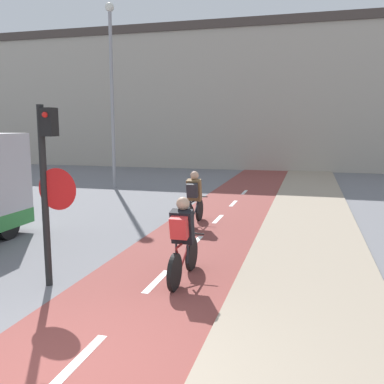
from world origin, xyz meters
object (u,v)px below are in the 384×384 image
Objects in this scene: street_lamp_far at (112,78)px; cyclist_far at (194,199)px; cyclist_near at (183,241)px; traffic_light_pole at (48,176)px.

cyclist_far is at bearing -49.02° from street_lamp_far.
cyclist_far is (-0.87, 4.00, -0.00)m from cyclist_near.
cyclist_near is 1.02× the size of cyclist_far.
cyclist_near is at bearing -77.70° from cyclist_far.
street_lamp_far is 4.71× the size of cyclist_far.
cyclist_near is at bearing 21.00° from traffic_light_pole.
traffic_light_pole is 11.65m from street_lamp_far.
traffic_light_pole reaches higher than cyclist_near.
traffic_light_pole is 5.02m from cyclist_far.
street_lamp_far is 8.64m from cyclist_far.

